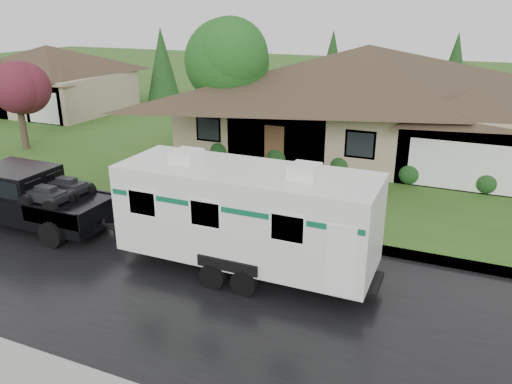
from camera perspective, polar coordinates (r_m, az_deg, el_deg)
ground at (r=16.57m, az=-5.31°, el=-6.88°), size 140.00×140.00×0.00m
road at (r=15.07m, az=-8.96°, el=-10.01°), size 140.00×8.00×0.01m
curb at (r=18.34m, az=-1.99°, el=-3.73°), size 140.00×0.50×0.15m
lawn at (r=29.74m, az=8.53°, el=5.57°), size 140.00×26.00×0.15m
house_main at (r=27.45m, az=12.98°, el=11.55°), size 19.44×10.80×6.90m
house_far at (r=41.05m, az=-22.43°, el=12.48°), size 10.80×8.64×5.80m
tree_left_green at (r=25.03m, az=-3.06°, el=14.73°), size 4.32×4.32×7.15m
tree_red at (r=30.10m, az=-25.67°, el=10.57°), size 2.88×2.88×4.77m
shrub_row at (r=23.80m, az=9.65°, el=3.20°), size 13.60×1.00×1.00m
pickup_truck at (r=19.95m, az=-24.85°, el=-0.31°), size 6.49×2.47×2.16m
travel_trailer at (r=14.60m, az=-1.10°, el=-2.43°), size 8.00×2.81×3.59m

